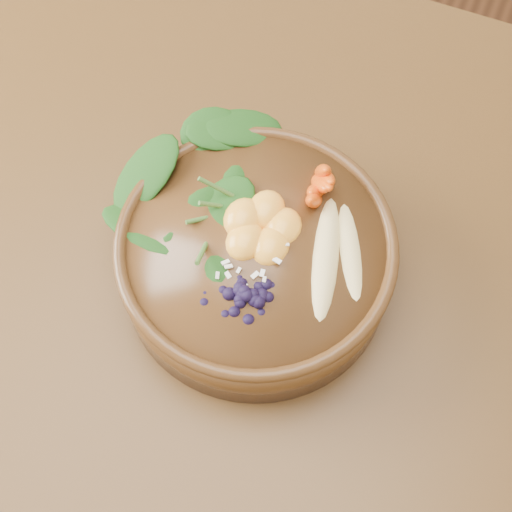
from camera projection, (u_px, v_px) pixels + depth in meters
ground at (157, 364)px, 1.55m from camera, size 4.00×4.00×0.00m
dining_table at (96, 212)px, 0.96m from camera, size 1.60×0.90×0.75m
stoneware_bowl at (256, 260)px, 0.78m from camera, size 0.35×0.35×0.08m
kale_heap at (225, 175)px, 0.76m from camera, size 0.23×0.21×0.05m
carrot_cluster at (322, 167)px, 0.74m from camera, size 0.07×0.07×0.08m
banana_halves at (339, 248)px, 0.73m from camera, size 0.10×0.17×0.03m
mandarin_cluster at (262, 221)px, 0.74m from camera, size 0.10×0.11×0.03m
blueberry_pile at (247, 288)px, 0.70m from camera, size 0.16×0.13×0.04m
coconut_flakes at (254, 259)px, 0.73m from camera, size 0.11×0.09×0.01m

